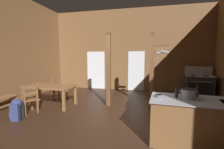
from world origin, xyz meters
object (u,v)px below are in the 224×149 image
at_px(ladderback_chair_near_window, 59,88).
at_px(bottle_short_on_counter, 177,93).
at_px(mixing_bowl_on_counter, 159,96).
at_px(ladderback_chair_by_post, 29,99).
at_px(bottle_tall_on_counter, 197,91).
at_px(backpack, 17,109).
at_px(kitchen_island, 207,123).
at_px(stove_range, 199,85).
at_px(dining_table, 50,88).
at_px(stockpot_on_counter, 188,93).

height_order(ladderback_chair_near_window, bottle_short_on_counter, bottle_short_on_counter).
bearing_deg(mixing_bowl_on_counter, ladderback_chair_by_post, 170.28).
relative_size(mixing_bowl_on_counter, bottle_tall_on_counter, 0.56).
relative_size(backpack, bottle_tall_on_counter, 2.03).
xyz_separation_m(ladderback_chair_by_post, backpack, (0.02, -0.49, -0.14)).
bearing_deg(ladderback_chair_near_window, kitchen_island, -27.60).
distance_m(kitchen_island, mixing_bowl_on_counter, 1.04).
bearing_deg(kitchen_island, stove_range, 75.94).
bearing_deg(kitchen_island, backpack, 177.28).
bearing_deg(dining_table, stove_range, 26.20).
bearing_deg(stockpot_on_counter, dining_table, 161.08).
height_order(kitchen_island, dining_table, kitchen_island).
bearing_deg(backpack, kitchen_island, -2.72).
xyz_separation_m(kitchen_island, stove_range, (1.09, 4.34, 0.03)).
bearing_deg(dining_table, ladderback_chair_near_window, 103.67).
height_order(ladderback_chair_by_post, bottle_short_on_counter, bottle_short_on_counter).
bearing_deg(backpack, bottle_tall_on_counter, 0.88).
height_order(stove_range, backpack, stove_range).
bearing_deg(bottle_tall_on_counter, kitchen_island, -67.84).
bearing_deg(stockpot_on_counter, backpack, 178.59).
xyz_separation_m(stove_range, dining_table, (-5.65, -2.78, 0.17)).
height_order(dining_table, stockpot_on_counter, stockpot_on_counter).
bearing_deg(backpack, ladderback_chair_by_post, 92.50).
xyz_separation_m(ladderback_chair_by_post, bottle_tall_on_counter, (4.61, -0.42, 0.57)).
relative_size(dining_table, stockpot_on_counter, 4.77).
bearing_deg(ladderback_chair_near_window, ladderback_chair_by_post, -87.98).
bearing_deg(dining_table, bottle_tall_on_counter, -15.94).
height_order(kitchen_island, stockpot_on_counter, stockpot_on_counter).
xyz_separation_m(kitchen_island, ladderback_chair_by_post, (-4.73, 0.71, 0.00)).
height_order(kitchen_island, mixing_bowl_on_counter, mixing_bowl_on_counter).
height_order(backpack, bottle_short_on_counter, bottle_short_on_counter).
xyz_separation_m(stove_range, bottle_tall_on_counter, (-1.21, -4.05, 0.54)).
distance_m(stove_range, mixing_bowl_on_counter, 4.75).
bearing_deg(stockpot_on_counter, ladderback_chair_near_window, 151.78).
bearing_deg(ladderback_chair_by_post, bottle_tall_on_counter, -5.20).
relative_size(ladderback_chair_near_window, backpack, 1.59).
distance_m(stove_range, stockpot_on_counter, 4.49).
bearing_deg(mixing_bowl_on_counter, stove_range, 64.89).
bearing_deg(ladderback_chair_by_post, ladderback_chair_near_window, 92.02).
bearing_deg(bottle_tall_on_counter, mixing_bowl_on_counter, -163.74).
bearing_deg(kitchen_island, ladderback_chair_near_window, 152.40).
bearing_deg(ladderback_chair_near_window, mixing_bowl_on_counter, -32.25).
xyz_separation_m(mixing_bowl_on_counter, bottle_short_on_counter, (0.36, 0.07, 0.07)).
distance_m(dining_table, bottle_tall_on_counter, 4.64).
height_order(mixing_bowl_on_counter, bottle_tall_on_counter, bottle_tall_on_counter).
bearing_deg(stove_range, bottle_tall_on_counter, -106.61).
height_order(mixing_bowl_on_counter, bottle_short_on_counter, bottle_short_on_counter).
height_order(dining_table, mixing_bowl_on_counter, mixing_bowl_on_counter).
xyz_separation_m(ladderback_chair_near_window, bottle_tall_on_counter, (4.67, -2.21, 0.57)).
relative_size(stove_range, ladderback_chair_near_window, 1.39).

